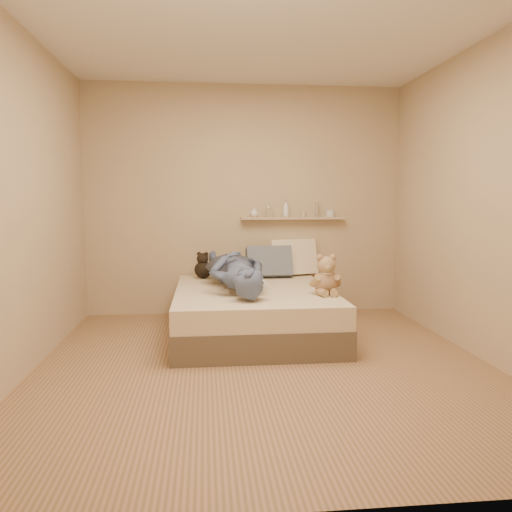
{
  "coord_description": "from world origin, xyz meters",
  "views": [
    {
      "loc": [
        -0.46,
        -3.83,
        1.3
      ],
      "look_at": [
        0.0,
        0.65,
        0.8
      ],
      "focal_mm": 35.0,
      "sensor_mm": 36.0,
      "label": 1
    }
  ],
  "objects": [
    {
      "name": "wall_shelf",
      "position": [
        0.55,
        1.84,
        1.1
      ],
      "size": [
        1.2,
        0.12,
        0.03
      ],
      "primitive_type": "cube",
      "color": "tan",
      "rests_on": "wall_back"
    },
    {
      "name": "room",
      "position": [
        0.0,
        0.0,
        1.3
      ],
      "size": [
        3.8,
        3.8,
        3.8
      ],
      "color": "#9F7252",
      "rests_on": "ground"
    },
    {
      "name": "bed",
      "position": [
        0.0,
        0.93,
        0.22
      ],
      "size": [
        1.5,
        1.9,
        0.45
      ],
      "color": "brown",
      "rests_on": "floor"
    },
    {
      "name": "pillow_cream",
      "position": [
        0.53,
        1.76,
        0.65
      ],
      "size": [
        0.6,
        0.4,
        0.43
      ],
      "primitive_type": "cube",
      "rotation": [
        -0.25,
        0.0,
        0.29
      ],
      "color": "#F4DEC1",
      "rests_on": "bed"
    },
    {
      "name": "dark_plush",
      "position": [
        -0.48,
        1.62,
        0.58
      ],
      "size": [
        0.19,
        0.19,
        0.29
      ],
      "color": "black",
      "rests_on": "bed"
    },
    {
      "name": "shelf_bottles",
      "position": [
        0.48,
        1.84,
        1.18
      ],
      "size": [
        0.99,
        0.12,
        0.19
      ],
      "color": "white",
      "rests_on": "wall_shelf"
    },
    {
      "name": "person",
      "position": [
        -0.17,
        0.98,
        0.64
      ],
      "size": [
        0.71,
        1.59,
        0.37
      ],
      "primitive_type": "imported",
      "rotation": [
        0.0,
        0.0,
        3.24
      ],
      "color": "#47566F",
      "rests_on": "bed"
    },
    {
      "name": "pillow_grey",
      "position": [
        0.25,
        1.62,
        0.62
      ],
      "size": [
        0.51,
        0.29,
        0.37
      ],
      "primitive_type": "cube",
      "rotation": [
        -0.43,
        0.0,
        0.05
      ],
      "color": "slate",
      "rests_on": "bed"
    },
    {
      "name": "teddy_bear",
      "position": [
        0.63,
        0.56,
        0.6
      ],
      "size": [
        0.31,
        0.29,
        0.37
      ],
      "color": "#A4785A",
      "rests_on": "bed"
    },
    {
      "name": "game_console",
      "position": [
        -0.01,
        0.35,
        0.6
      ],
      "size": [
        0.18,
        0.13,
        0.06
      ],
      "color": "silver",
      "rests_on": "bed"
    }
  ]
}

